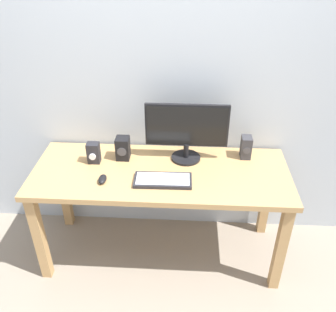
{
  "coord_description": "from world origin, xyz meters",
  "views": [
    {
      "loc": [
        0.17,
        -2.01,
        2.15
      ],
      "look_at": [
        0.05,
        0.0,
        0.87
      ],
      "focal_mm": 39.13,
      "sensor_mm": 36.0,
      "label": 1
    }
  ],
  "objects_px": {
    "audio_controller": "(94,153)",
    "mouse": "(102,179)",
    "keyboard_primary": "(163,180)",
    "monitor": "(187,130)",
    "speaker_left": "(123,148)",
    "desk": "(161,183)",
    "speaker_right": "(246,147)"
  },
  "relations": [
    {
      "from": "keyboard_primary",
      "to": "desk",
      "type": "bearing_deg",
      "value": 101.12
    },
    {
      "from": "monitor",
      "to": "keyboard_primary",
      "type": "bearing_deg",
      "value": -115.89
    },
    {
      "from": "audio_controller",
      "to": "monitor",
      "type": "bearing_deg",
      "value": 8.02
    },
    {
      "from": "keyboard_primary",
      "to": "speaker_right",
      "type": "height_order",
      "value": "speaker_right"
    },
    {
      "from": "desk",
      "to": "audio_controller",
      "type": "height_order",
      "value": "audio_controller"
    },
    {
      "from": "speaker_right",
      "to": "speaker_left",
      "type": "bearing_deg",
      "value": -175.72
    },
    {
      "from": "keyboard_primary",
      "to": "monitor",
      "type": "bearing_deg",
      "value": 64.11
    },
    {
      "from": "monitor",
      "to": "speaker_left",
      "type": "distance_m",
      "value": 0.46
    },
    {
      "from": "speaker_right",
      "to": "desk",
      "type": "bearing_deg",
      "value": -160.26
    },
    {
      "from": "mouse",
      "to": "audio_controller",
      "type": "bearing_deg",
      "value": 114.29
    },
    {
      "from": "mouse",
      "to": "keyboard_primary",
      "type": "bearing_deg",
      "value": 1.95
    },
    {
      "from": "mouse",
      "to": "speaker_left",
      "type": "height_order",
      "value": "speaker_left"
    },
    {
      "from": "monitor",
      "to": "audio_controller",
      "type": "distance_m",
      "value": 0.66
    },
    {
      "from": "mouse",
      "to": "speaker_right",
      "type": "xyz_separation_m",
      "value": [
        0.95,
        0.35,
        0.06
      ]
    },
    {
      "from": "desk",
      "to": "speaker_right",
      "type": "relative_size",
      "value": 10.76
    },
    {
      "from": "keyboard_primary",
      "to": "speaker_left",
      "type": "bearing_deg",
      "value": 138.07
    },
    {
      "from": "keyboard_primary",
      "to": "mouse",
      "type": "xyz_separation_m",
      "value": [
        -0.39,
        -0.02,
        0.01
      ]
    },
    {
      "from": "monitor",
      "to": "speaker_left",
      "type": "height_order",
      "value": "monitor"
    },
    {
      "from": "monitor",
      "to": "speaker_right",
      "type": "height_order",
      "value": "monitor"
    },
    {
      "from": "audio_controller",
      "to": "mouse",
      "type": "bearing_deg",
      "value": -65.06
    },
    {
      "from": "monitor",
      "to": "audio_controller",
      "type": "relative_size",
      "value": 3.8
    },
    {
      "from": "desk",
      "to": "monitor",
      "type": "distance_m",
      "value": 0.4
    },
    {
      "from": "desk",
      "to": "monitor",
      "type": "bearing_deg",
      "value": 45.9
    },
    {
      "from": "speaker_left",
      "to": "audio_controller",
      "type": "height_order",
      "value": "speaker_left"
    },
    {
      "from": "keyboard_primary",
      "to": "mouse",
      "type": "distance_m",
      "value": 0.39
    },
    {
      "from": "monitor",
      "to": "keyboard_primary",
      "type": "height_order",
      "value": "monitor"
    },
    {
      "from": "keyboard_primary",
      "to": "speaker_right",
      "type": "distance_m",
      "value": 0.65
    },
    {
      "from": "desk",
      "to": "speaker_left",
      "type": "height_order",
      "value": "speaker_left"
    },
    {
      "from": "speaker_right",
      "to": "audio_controller",
      "type": "relative_size",
      "value": 1.08
    },
    {
      "from": "monitor",
      "to": "mouse",
      "type": "bearing_deg",
      "value": -149.55
    },
    {
      "from": "monitor",
      "to": "desk",
      "type": "bearing_deg",
      "value": -134.1
    },
    {
      "from": "monitor",
      "to": "keyboard_primary",
      "type": "xyz_separation_m",
      "value": [
        -0.14,
        -0.29,
        -0.21
      ]
    }
  ]
}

